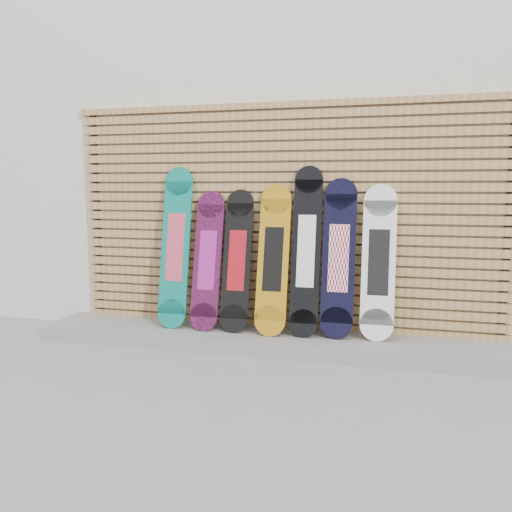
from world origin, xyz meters
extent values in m
plane|color=gray|center=(0.00, 0.00, 0.00)|extent=(80.00, 80.00, 0.00)
cube|color=beige|center=(0.50, 3.50, 1.80)|extent=(12.00, 5.00, 3.60)
cube|color=gray|center=(-0.15, 0.68, 0.06)|extent=(4.60, 0.70, 0.12)
cube|color=#A27743|center=(-0.15, 0.97, 0.14)|extent=(4.20, 0.05, 0.08)
cube|color=#A27743|center=(-0.15, 0.97, 0.23)|extent=(4.20, 0.05, 0.08)
cube|color=#A27743|center=(-0.15, 0.97, 0.33)|extent=(4.20, 0.05, 0.07)
cube|color=#A27743|center=(-0.15, 0.97, 0.43)|extent=(4.20, 0.05, 0.07)
cube|color=#A27743|center=(-0.15, 0.97, 0.53)|extent=(4.20, 0.05, 0.07)
cube|color=#A27743|center=(-0.15, 0.97, 0.62)|extent=(4.20, 0.05, 0.07)
cube|color=#A27743|center=(-0.15, 0.97, 0.72)|extent=(4.20, 0.05, 0.07)
cube|color=#A27743|center=(-0.15, 0.97, 0.82)|extent=(4.20, 0.05, 0.07)
cube|color=#A27743|center=(-0.15, 0.97, 0.91)|extent=(4.20, 0.05, 0.07)
cube|color=#A27743|center=(-0.15, 0.97, 1.01)|extent=(4.20, 0.05, 0.08)
cube|color=#A27743|center=(-0.15, 0.97, 1.11)|extent=(4.20, 0.05, 0.08)
cube|color=#A27743|center=(-0.15, 0.97, 1.20)|extent=(4.20, 0.05, 0.08)
cube|color=#A27743|center=(-0.15, 0.97, 1.30)|extent=(4.20, 0.05, 0.08)
cube|color=#A27743|center=(-0.15, 0.97, 1.40)|extent=(4.20, 0.05, 0.08)
cube|color=#A27743|center=(-0.15, 0.97, 1.50)|extent=(4.20, 0.05, 0.08)
cube|color=#A27743|center=(-0.15, 0.97, 1.59)|extent=(4.20, 0.05, 0.08)
cube|color=#A27743|center=(-0.15, 0.97, 1.69)|extent=(4.20, 0.05, 0.08)
cube|color=#A27743|center=(-0.15, 0.97, 1.79)|extent=(4.20, 0.05, 0.08)
cube|color=#A27743|center=(-0.15, 0.97, 1.88)|extent=(4.20, 0.05, 0.08)
cube|color=#A27743|center=(-0.15, 0.97, 1.98)|extent=(4.20, 0.05, 0.08)
cube|color=#A27743|center=(-0.15, 0.97, 2.08)|extent=(4.20, 0.05, 0.08)
cube|color=#A27743|center=(-0.15, 0.97, 2.17)|extent=(4.20, 0.05, 0.08)
cube|color=black|center=(-2.17, 0.99, 1.12)|extent=(0.06, 0.04, 2.23)
cube|color=black|center=(1.87, 0.99, 1.12)|extent=(0.06, 0.04, 2.23)
cube|color=#A27743|center=(-0.15, 0.97, 2.26)|extent=(4.26, 0.07, 0.06)
cube|color=#0B7062|center=(-1.19, 0.78, 0.91)|extent=(0.29, 0.28, 1.30)
cylinder|color=#0B7062|center=(-1.19, 0.65, 0.26)|extent=(0.29, 0.08, 0.29)
cylinder|color=#0B7062|center=(-1.19, 0.91, 1.55)|extent=(0.29, 0.08, 0.29)
cube|color=#E14F6A|center=(-1.19, 0.78, 0.91)|extent=(0.18, 0.16, 0.67)
cube|color=black|center=(-0.85, 0.77, 0.79)|extent=(0.27, 0.29, 1.08)
cylinder|color=black|center=(-0.85, 0.64, 0.25)|extent=(0.27, 0.09, 0.27)
cylinder|color=black|center=(-0.85, 0.90, 1.33)|extent=(0.27, 0.09, 0.27)
cube|color=#A4208A|center=(-0.85, 0.77, 0.79)|extent=(0.17, 0.16, 0.57)
cube|color=black|center=(-0.55, 0.78, 0.80)|extent=(0.27, 0.27, 1.09)
cylinder|color=black|center=(-0.55, 0.65, 0.25)|extent=(0.27, 0.08, 0.27)
cylinder|color=black|center=(-0.55, 0.90, 1.34)|extent=(0.27, 0.08, 0.27)
cube|color=maroon|center=(-0.55, 0.78, 0.80)|extent=(0.17, 0.16, 0.57)
cube|color=#B07712|center=(-0.19, 0.76, 0.82)|extent=(0.29, 0.29, 1.13)
cylinder|color=#B07712|center=(-0.19, 0.63, 0.26)|extent=(0.29, 0.09, 0.29)
cylinder|color=#B07712|center=(-0.19, 0.90, 1.38)|extent=(0.29, 0.09, 0.29)
cube|color=black|center=(-0.19, 0.76, 0.82)|extent=(0.18, 0.17, 0.60)
cube|color=black|center=(0.12, 0.78, 0.91)|extent=(0.27, 0.28, 1.32)
cylinder|color=black|center=(0.12, 0.65, 0.25)|extent=(0.27, 0.07, 0.27)
cylinder|color=black|center=(0.12, 0.91, 1.57)|extent=(0.27, 0.07, 0.27)
cube|color=white|center=(0.12, 0.78, 0.91)|extent=(0.16, 0.15, 0.67)
cube|color=black|center=(0.42, 0.79, 0.85)|extent=(0.30, 0.25, 1.17)
cylinder|color=black|center=(0.42, 0.68, 0.27)|extent=(0.30, 0.08, 0.30)
cylinder|color=black|center=(0.42, 0.91, 1.43)|extent=(0.30, 0.08, 0.30)
cube|color=white|center=(0.42, 0.79, 0.85)|extent=(0.19, 0.14, 0.62)
cube|color=white|center=(0.77, 0.81, 0.82)|extent=(0.30, 0.22, 1.11)
cylinder|color=white|center=(0.77, 0.71, 0.27)|extent=(0.30, 0.07, 0.30)
cylinder|color=white|center=(0.77, 0.91, 1.38)|extent=(0.30, 0.07, 0.30)
cube|color=black|center=(0.77, 0.81, 0.82)|extent=(0.19, 0.13, 0.59)
camera|label=1|loc=(0.77, -3.79, 1.50)|focal=35.00mm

